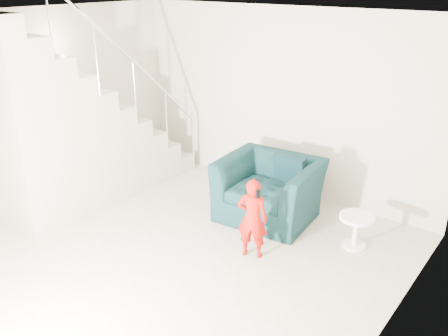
{
  "coord_description": "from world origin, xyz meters",
  "views": [
    {
      "loc": [
        3.47,
        -3.13,
        3.09
      ],
      "look_at": [
        0.15,
        1.2,
        0.85
      ],
      "focal_mm": 38.0,
      "sensor_mm": 36.0,
      "label": 1
    }
  ],
  "objects_px": {
    "side_table": "(356,226)",
    "staircase": "(73,140)",
    "armchair": "(269,189)",
    "toddler": "(252,218)"
  },
  "relations": [
    {
      "from": "armchair",
      "to": "toddler",
      "type": "xyz_separation_m",
      "value": [
        0.37,
        -0.94,
        0.08
      ]
    },
    {
      "from": "armchair",
      "to": "toddler",
      "type": "bearing_deg",
      "value": -74.23
    },
    {
      "from": "toddler",
      "to": "staircase",
      "type": "xyz_separation_m",
      "value": [
        -2.8,
        -0.33,
        0.46
      ]
    },
    {
      "from": "side_table",
      "to": "staircase",
      "type": "height_order",
      "value": "staircase"
    },
    {
      "from": "side_table",
      "to": "staircase",
      "type": "distance_m",
      "value": 3.95
    },
    {
      "from": "toddler",
      "to": "side_table",
      "type": "height_order",
      "value": "toddler"
    },
    {
      "from": "toddler",
      "to": "staircase",
      "type": "distance_m",
      "value": 2.86
    },
    {
      "from": "toddler",
      "to": "staircase",
      "type": "relative_size",
      "value": 0.27
    },
    {
      "from": "armchair",
      "to": "toddler",
      "type": "relative_size",
      "value": 1.29
    },
    {
      "from": "toddler",
      "to": "staircase",
      "type": "height_order",
      "value": "staircase"
    }
  ]
}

